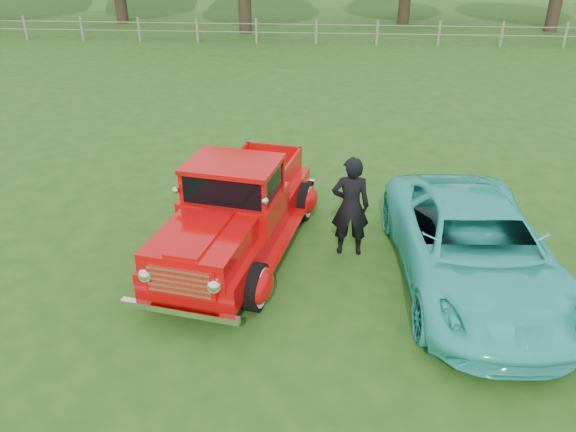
{
  "coord_description": "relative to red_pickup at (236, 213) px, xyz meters",
  "views": [
    {
      "loc": [
        0.91,
        -6.92,
        5.27
      ],
      "look_at": [
        0.26,
        1.2,
        1.05
      ],
      "focal_mm": 35.0,
      "sensor_mm": 36.0,
      "label": 1
    }
  ],
  "objects": [
    {
      "name": "ground",
      "position": [
        0.69,
        -1.75,
        -0.8
      ],
      "size": [
        140.0,
        140.0,
        0.0
      ],
      "primitive_type": "plane",
      "color": "#1F4C14",
      "rests_on": "ground"
    },
    {
      "name": "teal_sedan",
      "position": [
        3.96,
        -0.74,
        -0.1
      ],
      "size": [
        2.62,
        5.15,
        1.39
      ],
      "primitive_type": "imported",
      "rotation": [
        0.0,
        0.0,
        0.06
      ],
      "color": "#32C9BA",
      "rests_on": "ground"
    },
    {
      "name": "red_pickup",
      "position": [
        0.0,
        0.0,
        0.0
      ],
      "size": [
        2.88,
        5.22,
        1.78
      ],
      "rotation": [
        0.0,
        0.0,
        -0.18
      ],
      "color": "black",
      "rests_on": "ground"
    },
    {
      "name": "distant_hills",
      "position": [
        -3.39,
        57.71,
        -5.34
      ],
      "size": [
        116.0,
        60.0,
        18.0
      ],
      "color": "#2C5A21",
      "rests_on": "ground"
    },
    {
      "name": "man",
      "position": [
        1.99,
        0.15,
        0.13
      ],
      "size": [
        0.69,
        0.47,
        1.84
      ],
      "primitive_type": "imported",
      "rotation": [
        0.0,
        0.0,
        3.18
      ],
      "color": "black",
      "rests_on": "ground"
    },
    {
      "name": "fence_line",
      "position": [
        0.69,
        20.25,
        -0.19
      ],
      "size": [
        48.0,
        0.12,
        1.2
      ],
      "color": "gray",
      "rests_on": "ground"
    }
  ]
}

